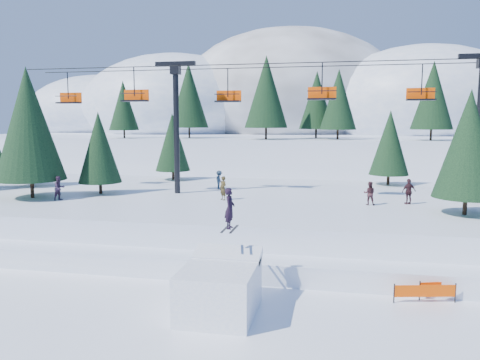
% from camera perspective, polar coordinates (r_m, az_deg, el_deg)
% --- Properties ---
extents(ground, '(160.00, 160.00, 0.00)m').
position_cam_1_polar(ground, '(19.28, 0.84, -17.89)').
color(ground, white).
rests_on(ground, ground).
extents(mid_shelf, '(70.00, 22.00, 2.50)m').
position_cam_1_polar(mid_shelf, '(36.00, 6.12, -3.99)').
color(mid_shelf, white).
rests_on(mid_shelf, ground).
extents(berm, '(70.00, 6.00, 1.10)m').
position_cam_1_polar(berm, '(26.50, 4.06, -9.58)').
color(berm, white).
rests_on(berm, ground).
extents(mountain_ridge, '(119.00, 60.11, 26.46)m').
position_cam_1_polar(mountain_ridge, '(90.91, 6.23, 8.00)').
color(mountain_ridge, white).
rests_on(mountain_ridge, ground).
extents(jump_kicker, '(3.06, 4.31, 5.22)m').
position_cam_1_polar(jump_kicker, '(20.46, -2.44, -12.84)').
color(jump_kicker, white).
rests_on(jump_kicker, ground).
extents(chairlift, '(46.00, 3.21, 10.28)m').
position_cam_1_polar(chairlift, '(35.32, 8.01, 8.94)').
color(chairlift, black).
rests_on(chairlift, mid_shelf).
extents(conifer_stand, '(64.09, 17.02, 9.79)m').
position_cam_1_polar(conifer_stand, '(35.46, 10.88, 5.34)').
color(conifer_stand, black).
rests_on(conifer_stand, mid_shelf).
extents(distant_skiers, '(34.80, 10.76, 1.77)m').
position_cam_1_polar(distant_skiers, '(34.93, 4.23, -0.84)').
color(distant_skiers, '#371C21').
rests_on(distant_skiers, mid_shelf).
extents(banner_near, '(2.79, 0.67, 0.90)m').
position_cam_1_polar(banner_near, '(23.27, 21.61, -12.49)').
color(banner_near, black).
rests_on(banner_near, ground).
extents(banner_far, '(2.73, 0.91, 0.90)m').
position_cam_1_polar(banner_far, '(24.17, 24.08, -11.87)').
color(banner_far, black).
rests_on(banner_far, ground).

